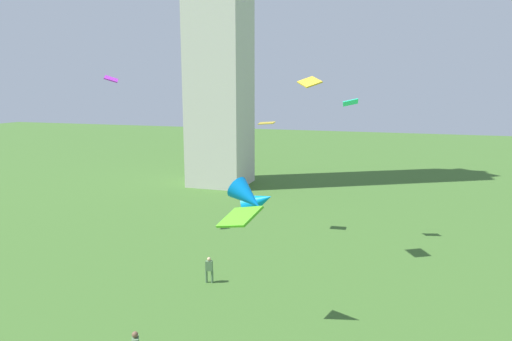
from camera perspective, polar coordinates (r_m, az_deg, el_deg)
The scene contains 8 objects.
person_1 at distance 27.11m, azimuth -5.98°, elevation -12.27°, with size 0.48×0.31×1.58m.
kite_flying_0 at distance 20.57m, azimuth 0.42°, elevation -3.90°, with size 1.92×1.41×1.53m.
kite_flying_2 at distance 28.36m, azimuth 6.83°, elevation 11.11°, with size 1.76×1.78×0.77m.
kite_flying_3 at distance 34.35m, azimuth 1.37°, elevation 6.05°, with size 1.26×0.91×0.22m.
kite_flying_4 at distance 35.85m, azimuth -17.93°, elevation 11.02°, with size 1.51×1.71×0.62m.
kite_flying_5 at distance 32.98m, azimuth 11.92°, elevation 8.46°, with size 1.11×0.91×0.63m.
kite_flying_6 at distance 17.34m, azimuth -1.04°, elevation -3.37°, with size 1.88×1.53×1.46m.
kite_flying_7 at distance 14.66m, azimuth -2.13°, elevation -5.93°, with size 1.64×1.59×0.86m.
Camera 1 is at (4.90, -1.02, 11.32)m, focal length 31.46 mm.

